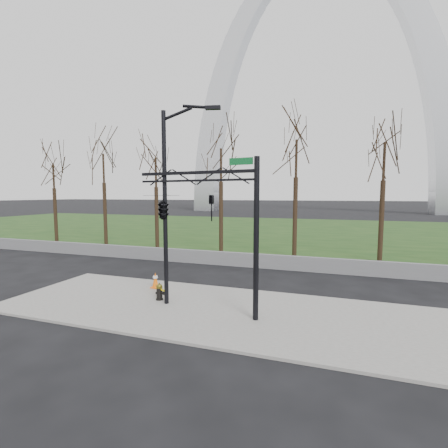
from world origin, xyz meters
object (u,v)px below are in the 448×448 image
(fire_hydrant, at_px, (160,292))
(street_light, at_px, (170,194))
(traffic_cone, at_px, (155,280))
(traffic_signal_mast, at_px, (179,208))

(fire_hydrant, relative_size, street_light, 0.09)
(traffic_cone, bearing_deg, street_light, -43.78)
(fire_hydrant, height_order, traffic_cone, traffic_cone)
(traffic_cone, height_order, street_light, street_light)
(traffic_cone, distance_m, traffic_signal_mast, 4.78)
(fire_hydrant, xyz_separation_m, street_light, (0.72, -0.24, 4.25))
(fire_hydrant, height_order, traffic_signal_mast, traffic_signal_mast)
(fire_hydrant, distance_m, street_light, 4.32)
(traffic_cone, xyz_separation_m, traffic_signal_mast, (2.34, -1.98, 3.67))
(street_light, height_order, traffic_signal_mast, street_light)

